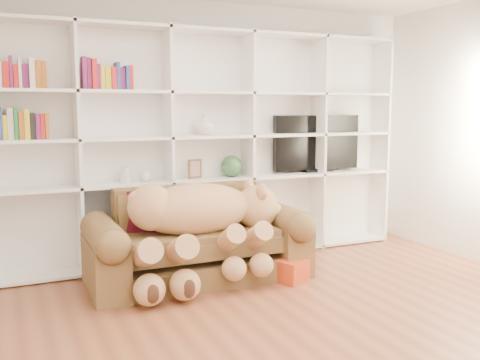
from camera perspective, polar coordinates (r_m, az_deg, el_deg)
name	(u,v)px	position (r m, az deg, el deg)	size (l,w,h in m)	color
floor	(332,345)	(3.85, 9.75, -16.92)	(5.00, 5.00, 0.00)	brown
wall_back	(203,131)	(5.75, -4.01, 5.24)	(5.00, 0.02, 2.70)	white
bookshelf	(185,136)	(5.54, -5.85, 4.67)	(4.43, 0.35, 2.40)	white
sofa	(198,245)	(5.05, -4.53, -6.96)	(2.02, 0.87, 0.85)	brown
teddy_bear	(200,220)	(4.81, -4.31, -4.28)	(1.58, 0.85, 0.92)	tan
throw_pillow	(149,214)	(4.99, -9.65, -3.55)	(0.40, 0.13, 0.40)	#530E1F
gift_box	(291,271)	(5.03, 5.51, -9.62)	(0.26, 0.24, 0.20)	#C13C19
tv	(317,144)	(6.22, 8.17, 3.84)	(1.09, 0.18, 0.65)	black
picture_frame	(195,169)	(5.54, -4.84, 1.21)	(0.15, 0.03, 0.19)	brown
green_vase	(232,166)	(5.69, -0.90, 1.49)	(0.23, 0.23, 0.23)	#2F5C37
figurine_tall	(125,175)	(5.35, -12.13, 0.55)	(0.08, 0.08, 0.16)	beige
figurine_short	(123,178)	(5.35, -12.40, 0.23)	(0.06, 0.06, 0.10)	beige
snow_globe	(146,176)	(5.40, -10.03, 0.43)	(0.11, 0.11, 0.11)	silver
shelf_vase	(205,125)	(5.54, -3.76, 5.92)	(0.21, 0.21, 0.22)	beige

